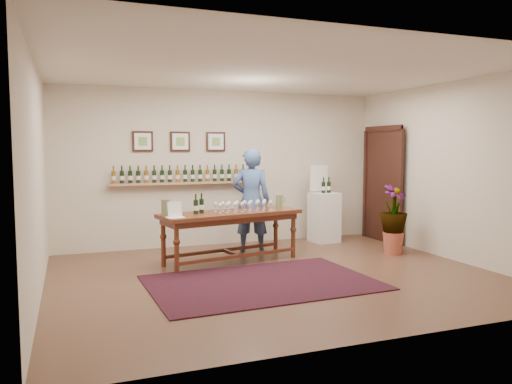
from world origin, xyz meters
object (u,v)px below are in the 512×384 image
object	(u,v)px
person	(251,200)
tasting_table	(231,219)
potted_plant	(394,219)
display_pedestal	(324,217)

from	to	relation	value
person	tasting_table	bearing A→B (deg)	67.12
tasting_table	potted_plant	xyz separation A→B (m)	(2.71, -0.40, -0.08)
potted_plant	display_pedestal	bearing A→B (deg)	111.84
display_pedestal	person	xyz separation A→B (m)	(-1.60, -0.38, 0.42)
display_pedestal	potted_plant	distance (m)	1.49
potted_plant	person	world-z (taller)	person
tasting_table	display_pedestal	world-z (taller)	display_pedestal
tasting_table	person	bearing A→B (deg)	36.17
tasting_table	person	world-z (taller)	person
potted_plant	person	bearing A→B (deg)	155.07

